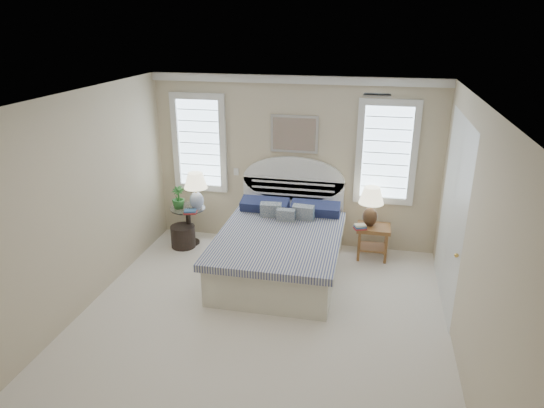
{
  "coord_description": "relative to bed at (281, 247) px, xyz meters",
  "views": [
    {
      "loc": [
        1.19,
        -4.77,
        3.46
      ],
      "look_at": [
        -0.04,
        1.0,
        1.21
      ],
      "focal_mm": 32.0,
      "sensor_mm": 36.0,
      "label": 1
    }
  ],
  "objects": [
    {
      "name": "floor_pot",
      "position": [
        -1.71,
        0.46,
        -0.21
      ],
      "size": [
        0.45,
        0.45,
        0.36
      ],
      "primitive_type": "cylinder",
      "rotation": [
        0.0,
        0.0,
        -0.16
      ],
      "color": "black",
      "rests_on": "floor"
    },
    {
      "name": "floor",
      "position": [
        0.0,
        -1.46,
        -0.39
      ],
      "size": [
        4.5,
        5.0,
        0.01
      ],
      "primitive_type": "cube",
      "color": "silver",
      "rests_on": "ground"
    },
    {
      "name": "books_left",
      "position": [
        -1.52,
        0.38,
        0.27
      ],
      "size": [
        0.22,
        0.18,
        0.05
      ],
      "rotation": [
        0.0,
        0.0,
        0.19
      ],
      "color": "#A12829",
      "rests_on": "side_table_left"
    },
    {
      "name": "books_right",
      "position": [
        1.1,
        0.54,
        0.18
      ],
      "size": [
        0.21,
        0.17,
        0.07
      ],
      "rotation": [
        0.0,
        0.0,
        0.29
      ],
      "color": "#A12829",
      "rests_on": "nightstand_right"
    },
    {
      "name": "switch_plate",
      "position": [
        -0.95,
        1.03,
        0.76
      ],
      "size": [
        0.08,
        0.01,
        0.12
      ],
      "primitive_type": "cube",
      "color": "silver",
      "rests_on": "wall_back"
    },
    {
      "name": "wall_left",
      "position": [
        -2.25,
        -1.46,
        0.96
      ],
      "size": [
        0.02,
        5.0,
        2.7
      ],
      "primitive_type": "cube",
      "color": "#C7B695",
      "rests_on": "floor"
    },
    {
      "name": "lamp_right",
      "position": [
        1.23,
        0.73,
        0.52
      ],
      "size": [
        0.43,
        0.43,
        0.61
      ],
      "rotation": [
        0.0,
        0.0,
        0.17
      ],
      "color": "black",
      "rests_on": "nightstand_right"
    },
    {
      "name": "wall_right",
      "position": [
        2.25,
        -1.46,
        0.96
      ],
      "size": [
        0.02,
        5.0,
        2.7
      ],
      "primitive_type": "cube",
      "color": "#C7B695",
      "rests_on": "floor"
    },
    {
      "name": "hvac_vent",
      "position": [
        1.2,
        -0.66,
        2.29
      ],
      "size": [
        0.3,
        0.2,
        0.02
      ],
      "primitive_type": "cube",
      "color": "#B2B2B2",
      "rests_on": "ceiling"
    },
    {
      "name": "potted_plant",
      "position": [
        -1.78,
        0.54,
        0.43
      ],
      "size": [
        0.21,
        0.21,
        0.36
      ],
      "primitive_type": "imported",
      "rotation": [
        0.0,
        0.0,
        -0.02
      ],
      "color": "#316F2C",
      "rests_on": "side_table_left"
    },
    {
      "name": "nightstand_right",
      "position": [
        1.3,
        0.69,
        0.0
      ],
      "size": [
        0.5,
        0.4,
        0.53
      ],
      "color": "brown",
      "rests_on": "floor"
    },
    {
      "name": "closet_door",
      "position": [
        2.23,
        -0.26,
        0.81
      ],
      "size": [
        0.02,
        1.8,
        2.4
      ],
      "primitive_type": "cube",
      "color": "silver",
      "rests_on": "floor"
    },
    {
      "name": "painting",
      "position": [
        0.0,
        1.0,
        1.43
      ],
      "size": [
        0.74,
        0.04,
        0.58
      ],
      "primitive_type": "cube",
      "color": "silver",
      "rests_on": "wall_back"
    },
    {
      "name": "window_right",
      "position": [
        1.4,
        1.02,
        1.21
      ],
      "size": [
        0.9,
        0.06,
        1.6
      ],
      "primitive_type": "cube",
      "color": "silver",
      "rests_on": "wall_back"
    },
    {
      "name": "window_left",
      "position": [
        -1.55,
        1.02,
        1.21
      ],
      "size": [
        0.9,
        0.06,
        1.6
      ],
      "primitive_type": "cube",
      "color": "silver",
      "rests_on": "wall_back"
    },
    {
      "name": "ceiling",
      "position": [
        0.0,
        -1.46,
        2.31
      ],
      "size": [
        4.5,
        5.0,
        0.01
      ],
      "primitive_type": "cube",
      "color": "white",
      "rests_on": "wall_back"
    },
    {
      "name": "side_table_left",
      "position": [
        -1.65,
        0.59,
        0.0
      ],
      "size": [
        0.56,
        0.56,
        0.63
      ],
      "color": "black",
      "rests_on": "floor"
    },
    {
      "name": "crown_molding",
      "position": [
        0.0,
        1.0,
        2.25
      ],
      "size": [
        4.5,
        0.08,
        0.12
      ],
      "primitive_type": "cube",
      "color": "silver",
      "rests_on": "wall_back"
    },
    {
      "name": "bed",
      "position": [
        0.0,
        0.0,
        0.0
      ],
      "size": [
        1.72,
        2.28,
        1.47
      ],
      "color": "silver",
      "rests_on": "floor"
    },
    {
      "name": "lamp_left",
      "position": [
        -1.49,
        0.6,
        0.61
      ],
      "size": [
        0.44,
        0.44,
        0.6
      ],
      "rotation": [
        0.0,
        0.0,
        0.21
      ],
      "color": "silver",
      "rests_on": "side_table_left"
    },
    {
      "name": "wall_back",
      "position": [
        0.0,
        1.04,
        0.96
      ],
      "size": [
        4.5,
        0.02,
        2.7
      ],
      "primitive_type": "cube",
      "color": "#C7B695",
      "rests_on": "floor"
    }
  ]
}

